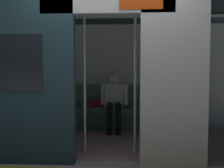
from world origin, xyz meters
TOP-DOWN VIEW (x-y plane):
  - ground_plane at (0.00, 0.00)m, footprint 60.00×60.00m
  - train_car at (0.05, -1.13)m, footprint 6.40×2.61m
  - bench_seat at (0.00, -2.09)m, footprint 3.31×0.44m
  - person_seated at (0.02, -2.04)m, footprint 0.55×0.68m
  - handbag at (0.41, -2.15)m, footprint 0.26×0.15m
  - book at (-0.33, -2.12)m, footprint 0.24×0.27m
  - grab_pole_door at (0.38, -0.47)m, footprint 0.04×0.04m
  - grab_pole_far at (-0.38, -0.51)m, footprint 0.04×0.04m

SIDE VIEW (x-z plane):
  - ground_plane at x=0.00m, z-range 0.00..0.00m
  - bench_seat at x=0.00m, z-range 0.13..0.60m
  - book at x=-0.33m, z-range 0.47..0.50m
  - handbag at x=0.41m, z-range 0.47..0.64m
  - person_seated at x=0.02m, z-range 0.09..1.29m
  - grab_pole_door at x=0.38m, z-range 0.00..2.21m
  - grab_pole_far at x=-0.38m, z-range 0.00..2.21m
  - train_car at x=0.05m, z-range 0.36..2.71m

